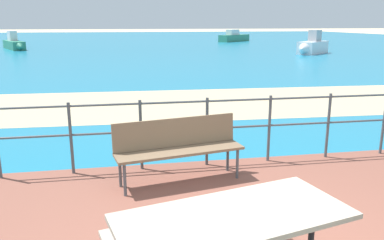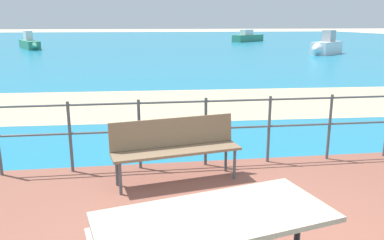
# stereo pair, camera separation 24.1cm
# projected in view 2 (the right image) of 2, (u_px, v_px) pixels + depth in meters

# --- Properties ---
(sea_water) EXTENTS (90.00, 90.00, 0.01)m
(sea_water) POSITION_uv_depth(u_px,v_px,m) (147.00, 42.00, 41.98)
(sea_water) COLOR teal
(sea_water) RESTS_ON ground
(beach_strip) EXTENTS (54.11, 6.10, 0.01)m
(beach_strip) POSITION_uv_depth(u_px,v_px,m) (175.00, 103.00, 10.61)
(beach_strip) COLOR tan
(beach_strip) RESTS_ON ground
(picnic_table) EXTENTS (2.02, 1.80, 0.77)m
(picnic_table) POSITION_uv_depth(u_px,v_px,m) (215.00, 237.00, 2.84)
(picnic_table) COLOR tan
(picnic_table) RESTS_ON patio_paving
(park_bench) EXTENTS (1.78, 0.74, 0.86)m
(park_bench) POSITION_uv_depth(u_px,v_px,m) (175.00, 143.00, 5.22)
(park_bench) COLOR #7A6047
(park_bench) RESTS_ON patio_paving
(railing_fence) EXTENTS (5.94, 0.04, 1.04)m
(railing_fence) POSITION_uv_depth(u_px,v_px,m) (206.00, 124.00, 5.75)
(railing_fence) COLOR #4C5156
(railing_fence) RESTS_ON patio_paving
(boat_near) EXTENTS (3.29, 3.07, 1.62)m
(boat_near) POSITION_uv_depth(u_px,v_px,m) (326.00, 46.00, 26.59)
(boat_near) COLOR silver
(boat_near) RESTS_ON sea_water
(boat_mid) EXTENTS (2.75, 4.89, 1.46)m
(boat_mid) POSITION_uv_depth(u_px,v_px,m) (30.00, 43.00, 31.84)
(boat_mid) COLOR #338466
(boat_mid) RESTS_ON sea_water
(boat_far) EXTENTS (4.56, 4.18, 1.33)m
(boat_far) POSITION_uv_depth(u_px,v_px,m) (248.00, 37.00, 43.60)
(boat_far) COLOR #338466
(boat_far) RESTS_ON sea_water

